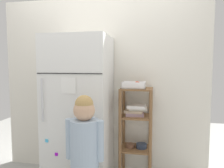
% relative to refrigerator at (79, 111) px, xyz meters
% --- Properties ---
extents(kitchen_wall_back, '(2.58, 0.03, 2.18)m').
position_rel_refrigerator_xyz_m(kitchen_wall_back, '(0.19, 0.31, 0.25)').
color(kitchen_wall_back, silver).
rests_on(kitchen_wall_back, ground).
extents(refrigerator, '(0.70, 0.60, 1.68)m').
position_rel_refrigerator_xyz_m(refrigerator, '(0.00, 0.00, 0.00)').
color(refrigerator, white).
rests_on(refrigerator, ground).
extents(child_standing, '(0.35, 0.26, 1.09)m').
position_rel_refrigerator_xyz_m(child_standing, '(0.23, -0.51, -0.18)').
color(child_standing, '#474E4B').
rests_on(child_standing, ground).
extents(pantry_shelf_unit, '(0.36, 0.32, 1.10)m').
position_rel_refrigerator_xyz_m(pantry_shelf_unit, '(0.64, 0.12, -0.15)').
color(pantry_shelf_unit, brown).
rests_on(pantry_shelf_unit, ground).
extents(fruit_bin, '(0.25, 0.18, 0.08)m').
position_rel_refrigerator_xyz_m(fruit_bin, '(0.63, 0.09, 0.29)').
color(fruit_bin, white).
rests_on(fruit_bin, pantry_shelf_unit).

